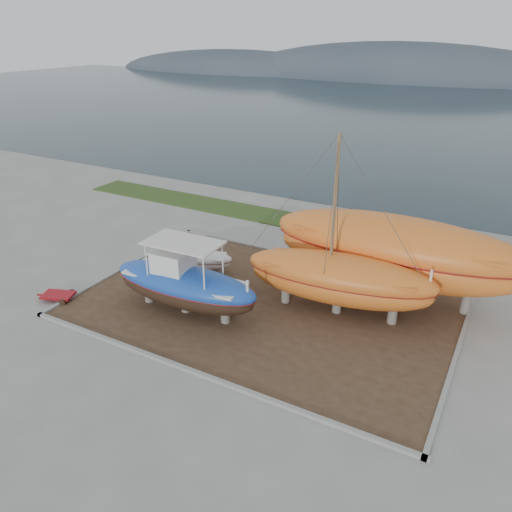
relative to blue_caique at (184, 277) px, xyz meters
The scene contains 11 objects.
ground 4.01m from the blue_caique, 27.60° to the right, with size 140.00×140.00×0.00m, color gray.
dirt_patch 4.35m from the blue_caique, 37.13° to the left, with size 18.00×12.00×0.06m, color #422D1E.
curb_frame 4.33m from the blue_caique, 37.13° to the left, with size 18.60×12.60×0.15m, color gray, non-canonical shape.
grass_strip 14.34m from the blue_caique, 77.30° to the left, with size 44.00×3.00×0.08m, color #284219.
sea 68.46m from the blue_caique, 87.38° to the left, with size 260.00×100.00×0.04m, color #182A31, non-canonical shape.
mountain_ridge 123.42m from the blue_caique, 88.55° to the left, with size 200.00×36.00×20.00m, color #333D49, non-canonical shape.
blue_caique is the anchor object (origin of this frame).
white_dinghy 4.51m from the blue_caique, 118.75° to the left, with size 4.28×1.60×1.29m, color white, non-canonical shape.
orange_sailboat 7.78m from the blue_caique, 28.35° to the left, with size 9.16×2.70×8.63m, color orange, non-canonical shape.
orange_bare_hull 10.48m from the blue_caique, 37.54° to the left, with size 12.71×3.81×4.17m, color orange, non-canonical shape.
red_trailer 7.04m from the blue_caique, 161.25° to the right, with size 2.32×1.16×0.33m, color #A11219, non-canonical shape.
Camera 1 is at (10.06, -15.16, 12.84)m, focal length 35.00 mm.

